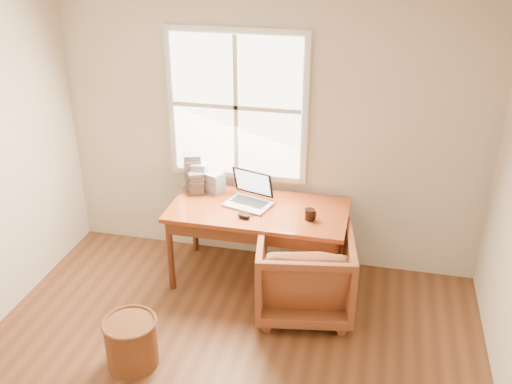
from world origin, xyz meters
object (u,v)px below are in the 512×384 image
laptop (248,190)px  cd_stack_a (199,177)px  coffee_mug (310,215)px  desk (259,210)px  armchair (305,273)px  wicker_stool (131,343)px

laptop → cd_stack_a: laptop is taller
coffee_mug → desk: bearing=162.9°
coffee_mug → cd_stack_a: 1.18m
armchair → coffee_mug: 0.50m
desk → laptop: bearing=163.6°
desk → armchair: (0.49, -0.37, -0.36)m
armchair → coffee_mug: size_ratio=8.37×
armchair → wicker_stool: (-1.17, -0.97, -0.18)m
armchair → cd_stack_a: cd_stack_a is taller
coffee_mug → armchair: bearing=-91.9°
wicker_stool → coffee_mug: coffee_mug is taller
coffee_mug → cd_stack_a: size_ratio=0.36×
laptop → coffee_mug: bearing=3.2°
wicker_stool → armchair: bearing=39.6°
desk → cd_stack_a: cd_stack_a is taller
laptop → cd_stack_a: (-0.54, 0.22, -0.02)m
desk → cd_stack_a: bearing=158.5°
armchair → wicker_stool: bearing=30.1°
armchair → coffee_mug: bearing=-97.2°
cd_stack_a → coffee_mug: bearing=-17.9°
wicker_stool → cd_stack_a: (0.05, 1.59, 0.69)m
desk → armchair: bearing=-37.5°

